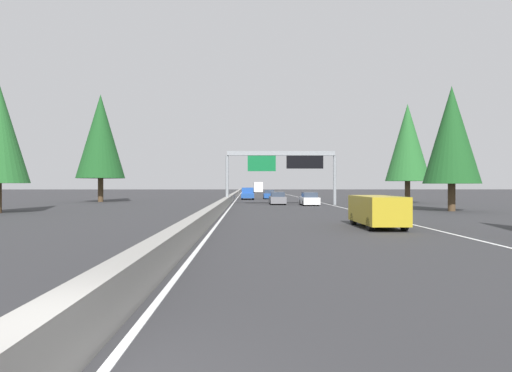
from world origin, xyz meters
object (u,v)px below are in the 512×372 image
at_px(minivan_distant_b, 377,210).
at_px(sedan_far_right, 277,199).
at_px(conifer_right_near, 452,135).
at_px(conifer_left_near, 101,136).
at_px(sign_gantry_overhead, 283,162).
at_px(conifer_right_mid, 408,143).
at_px(pickup_far_center, 248,194).
at_px(sedan_distant_a, 309,199).
at_px(sedan_mid_left, 269,195).
at_px(bus_mid_center, 258,187).

xyz_separation_m(minivan_distant_b, sedan_far_right, (28.39, 3.40, -0.27)).
height_order(conifer_right_near, conifer_left_near, conifer_left_near).
bearing_deg(sedan_far_right, conifer_right_near, -133.99).
bearing_deg(minivan_distant_b, conifer_right_near, -36.67).
bearing_deg(sign_gantry_overhead, sedan_far_right, 16.03).
xyz_separation_m(conifer_right_mid, conifer_left_near, (3.88, 40.38, 1.13)).
relative_size(minivan_distant_b, sedan_far_right, 1.14).
bearing_deg(pickup_far_center, minivan_distant_b, -171.57).
bearing_deg(pickup_far_center, sedan_far_right, -169.12).
distance_m(sign_gantry_overhead, pickup_far_center, 20.72).
xyz_separation_m(sign_gantry_overhead, conifer_left_near, (9.70, 23.87, 3.95)).
distance_m(sign_gantry_overhead, sedan_distant_a, 5.21).
bearing_deg(sedan_distant_a, sedan_mid_left, 8.39).
bearing_deg(conifer_right_mid, sedan_distant_a, 116.41).
relative_size(sign_gantry_overhead, bus_mid_center, 1.10).
relative_size(sign_gantry_overhead, conifer_right_near, 1.16).
distance_m(sedan_distant_a, sedan_mid_left, 23.27).
distance_m(sign_gantry_overhead, conifer_left_near, 26.07).
height_order(sedan_distant_a, conifer_left_near, conifer_left_near).
distance_m(sedan_distant_a, conifer_left_near, 29.96).
height_order(minivan_distant_b, sedan_distant_a, minivan_distant_b).
relative_size(conifer_right_near, conifer_right_mid, 0.86).
bearing_deg(sign_gantry_overhead, conifer_right_near, -131.28).
bearing_deg(bus_mid_center, sedan_distant_a, -177.36).
bearing_deg(minivan_distant_b, sedan_mid_left, 3.98).
distance_m(sign_gantry_overhead, minivan_distant_b, 27.16).
bearing_deg(sign_gantry_overhead, conifer_right_mid, -70.58).
xyz_separation_m(pickup_far_center, sedan_far_right, (-18.27, -3.51, -0.23)).
relative_size(sedan_mid_left, conifer_right_near, 0.40).
distance_m(sign_gantry_overhead, conifer_right_near, 18.44).
height_order(sign_gantry_overhead, pickup_far_center, sign_gantry_overhead).
height_order(minivan_distant_b, pickup_far_center, pickup_far_center).
bearing_deg(conifer_right_mid, sign_gantry_overhead, 109.42).
distance_m(minivan_distant_b, bus_mid_center, 107.50).
xyz_separation_m(sedan_distant_a, conifer_right_mid, (6.74, -13.58, 7.03)).
height_order(bus_mid_center, conifer_right_mid, conifer_right_mid).
bearing_deg(sedan_far_right, sedan_mid_left, -0.02).
xyz_separation_m(sedan_distant_a, bus_mid_center, (81.64, 3.77, 1.03)).
distance_m(pickup_far_center, sedan_far_right, 18.61).
relative_size(sedan_far_right, sedan_mid_left, 1.00).
height_order(sedan_distant_a, conifer_right_mid, conifer_right_mid).
bearing_deg(conifer_right_mid, sedan_far_right, 103.73).
bearing_deg(minivan_distant_b, sedan_distant_a, -0.00).
relative_size(sedan_distant_a, conifer_left_near, 0.30).
relative_size(sign_gantry_overhead, sedan_mid_left, 2.88).
distance_m(sedan_distant_a, conifer_right_near, 16.70).
distance_m(bus_mid_center, conifer_right_near, 94.10).
relative_size(sedan_distant_a, sedan_far_right, 1.00).
distance_m(sedan_mid_left, conifer_right_near, 37.54).
bearing_deg(conifer_left_near, bus_mid_center, -17.97).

